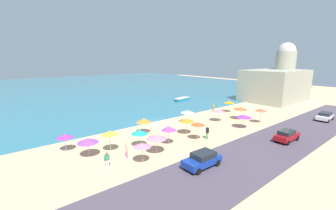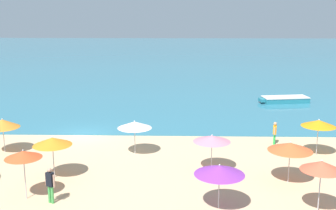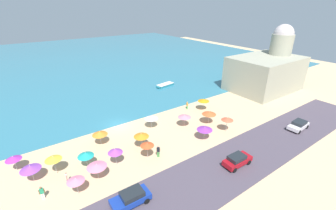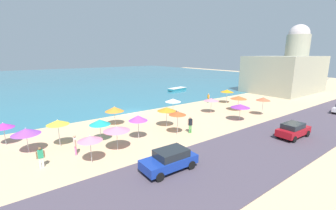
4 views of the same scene
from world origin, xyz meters
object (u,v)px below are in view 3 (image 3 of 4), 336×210
(beach_umbrella_2, at_px, (97,166))
(beach_umbrella_7, at_px, (86,154))
(beach_umbrella_14, at_px, (100,133))
(bather_0, at_px, (67,177))
(beach_umbrella_3, at_px, (205,128))
(beach_umbrella_0, at_px, (141,135))
(parked_car_3, at_px, (237,160))
(skiff_nearshore, at_px, (165,85))
(beach_umbrella_11, at_px, (147,144))
(beach_umbrella_9, at_px, (13,158))
(beach_umbrella_15, at_px, (53,158))
(parked_car_0, at_px, (299,125))
(beach_umbrella_5, at_px, (227,119))
(beach_umbrella_1, at_px, (184,116))
(beach_umbrella_12, at_px, (151,117))
(beach_umbrella_13, at_px, (115,151))
(bather_2, at_px, (158,151))
(beach_umbrella_8, at_px, (209,113))
(beach_umbrella_4, at_px, (30,168))
(bather_1, at_px, (42,192))
(beach_umbrella_6, at_px, (204,100))
(parked_car_2, at_px, (131,198))
(bather_3, at_px, (187,105))
(harbor_fortress, at_px, (268,69))
(beach_umbrella_10, at_px, (76,180))

(beach_umbrella_2, xyz_separation_m, beach_umbrella_7, (-0.43, 2.90, -0.03))
(beach_umbrella_14, distance_m, bather_0, 8.26)
(beach_umbrella_2, bearing_deg, beach_umbrella_3, -3.26)
(beach_umbrella_0, relative_size, parked_car_3, 0.60)
(beach_umbrella_14, distance_m, skiff_nearshore, 27.26)
(beach_umbrella_11, bearing_deg, beach_umbrella_9, 153.01)
(beach_umbrella_2, bearing_deg, beach_umbrella_15, 135.93)
(skiff_nearshore, bearing_deg, parked_car_0, -78.50)
(beach_umbrella_5, xyz_separation_m, beach_umbrella_15, (-24.65, 5.06, 0.00))
(beach_umbrella_1, distance_m, beach_umbrella_12, 5.51)
(beach_umbrella_5, distance_m, parked_car_0, 12.22)
(beach_umbrella_3, xyz_separation_m, beach_umbrella_7, (-16.60, 3.83, 0.00))
(bather_0, bearing_deg, beach_umbrella_5, -5.85)
(beach_umbrella_1, distance_m, skiff_nearshore, 20.62)
(beach_umbrella_3, height_order, parked_car_3, beach_umbrella_3)
(beach_umbrella_13, xyz_separation_m, bather_2, (5.30, -1.75, -1.15))
(beach_umbrella_1, height_order, beach_umbrella_5, beach_umbrella_5)
(beach_umbrella_2, xyz_separation_m, bather_0, (-3.22, 1.19, -0.98))
(beach_umbrella_11, height_order, bather_2, beach_umbrella_11)
(beach_umbrella_8, distance_m, beach_umbrella_11, 13.79)
(beach_umbrella_1, xyz_separation_m, beach_umbrella_4, (-22.56, 0.11, -0.01))
(parked_car_0, bearing_deg, beach_umbrella_1, 142.23)
(beach_umbrella_8, xyz_separation_m, parked_car_0, (10.82, -9.91, -1.22))
(beach_umbrella_11, xyz_separation_m, bather_1, (-12.55, 0.54, -1.40))
(beach_umbrella_1, xyz_separation_m, parked_car_0, (14.89, -11.54, -1.13))
(beach_umbrella_13, xyz_separation_m, skiff_nearshore, (22.17, 21.38, -1.84))
(beach_umbrella_5, height_order, beach_umbrella_6, beach_umbrella_5)
(beach_umbrella_0, height_order, parked_car_2, beach_umbrella_0)
(bather_3, relative_size, harbor_fortress, 0.10)
(beach_umbrella_12, relative_size, bather_2, 1.23)
(beach_umbrella_6, relative_size, parked_car_0, 0.58)
(beach_umbrella_6, relative_size, bather_2, 1.32)
(beach_umbrella_13, bearing_deg, beach_umbrella_0, 17.65)
(bather_1, bearing_deg, harbor_fortress, 7.91)
(beach_umbrella_0, xyz_separation_m, bather_0, (-10.52, -1.42, -1.13))
(beach_umbrella_10, bearing_deg, skiff_nearshore, 40.56)
(beach_umbrella_5, bearing_deg, beach_umbrella_8, 97.46)
(beach_umbrella_0, distance_m, beach_umbrella_8, 12.97)
(beach_umbrella_11, distance_m, beach_umbrella_14, 7.96)
(beach_umbrella_12, bearing_deg, beach_umbrella_4, -171.51)
(beach_umbrella_2, relative_size, bather_0, 1.32)
(beach_umbrella_12, height_order, bather_0, beach_umbrella_12)
(beach_umbrella_6, xyz_separation_m, beach_umbrella_8, (-2.94, -4.51, -0.10))
(bather_0, distance_m, parked_car_2, 8.27)
(parked_car_3, bearing_deg, harbor_fortress, 27.78)
(beach_umbrella_5, distance_m, beach_umbrella_10, 23.37)
(beach_umbrella_14, height_order, harbor_fortress, harbor_fortress)
(beach_umbrella_7, bearing_deg, beach_umbrella_5, -11.15)
(beach_umbrella_9, height_order, bather_3, beach_umbrella_9)
(bather_1, xyz_separation_m, skiff_nearshore, (30.81, 22.12, -0.57))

